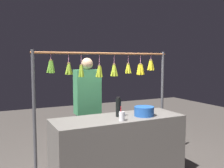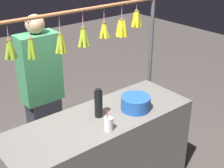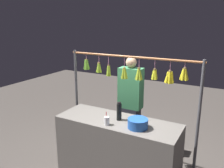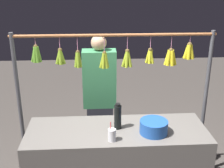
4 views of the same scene
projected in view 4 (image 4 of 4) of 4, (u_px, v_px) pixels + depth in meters
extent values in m
cube|color=#66605B|center=(117.00, 167.00, 3.06)|extent=(1.83, 0.65, 0.91)
cylinder|color=#4C4C51|center=(204.00, 108.00, 3.36)|extent=(0.04, 0.04, 1.83)
cylinder|color=#4C4C51|center=(21.00, 113.00, 3.24)|extent=(0.04, 0.04, 1.83)
cylinder|color=#9E6038|center=(114.00, 35.00, 2.99)|extent=(2.18, 0.03, 0.03)
torus|color=black|center=(191.00, 36.00, 3.05)|extent=(0.04, 0.02, 0.04)
cylinder|color=pink|center=(190.00, 40.00, 3.06)|extent=(0.01, 0.01, 0.09)
sphere|color=brown|center=(190.00, 44.00, 3.08)|extent=(0.05, 0.05, 0.05)
cylinder|color=gold|center=(187.00, 52.00, 3.10)|extent=(0.08, 0.04, 0.16)
cylinder|color=gold|center=(189.00, 52.00, 3.08)|extent=(0.05, 0.06, 0.16)
cylinder|color=gold|center=(191.00, 52.00, 3.10)|extent=(0.07, 0.06, 0.17)
cylinder|color=gold|center=(190.00, 51.00, 3.12)|extent=(0.08, 0.06, 0.17)
cylinder|color=gold|center=(188.00, 51.00, 3.13)|extent=(0.05, 0.08, 0.17)
torus|color=black|center=(172.00, 36.00, 3.04)|extent=(0.04, 0.01, 0.04)
cylinder|color=pink|center=(171.00, 43.00, 3.06)|extent=(0.01, 0.01, 0.15)
sphere|color=brown|center=(171.00, 50.00, 3.09)|extent=(0.05, 0.05, 0.05)
cylinder|color=yellow|center=(167.00, 58.00, 3.11)|extent=(0.08, 0.04, 0.17)
cylinder|color=yellow|center=(169.00, 58.00, 3.09)|extent=(0.06, 0.05, 0.17)
cylinder|color=yellow|center=(172.00, 58.00, 3.09)|extent=(0.05, 0.06, 0.17)
cylinder|color=yellow|center=(173.00, 58.00, 3.11)|extent=(0.07, 0.05, 0.17)
cylinder|color=yellow|center=(173.00, 57.00, 3.13)|extent=(0.06, 0.05, 0.17)
cylinder|color=yellow|center=(170.00, 57.00, 3.15)|extent=(0.05, 0.07, 0.17)
cylinder|color=yellow|center=(168.00, 57.00, 3.14)|extent=(0.05, 0.06, 0.17)
torus|color=black|center=(151.00, 36.00, 3.02)|extent=(0.04, 0.01, 0.04)
cylinder|color=pink|center=(151.00, 43.00, 3.05)|extent=(0.01, 0.01, 0.14)
sphere|color=brown|center=(150.00, 50.00, 3.07)|extent=(0.04, 0.04, 0.04)
cylinder|color=gold|center=(148.00, 56.00, 3.10)|extent=(0.06, 0.04, 0.15)
cylinder|color=gold|center=(150.00, 57.00, 3.08)|extent=(0.04, 0.07, 0.15)
cylinder|color=gold|center=(151.00, 57.00, 3.09)|extent=(0.06, 0.06, 0.16)
cylinder|color=gold|center=(151.00, 56.00, 3.11)|extent=(0.05, 0.04, 0.15)
cylinder|color=gold|center=(149.00, 56.00, 3.11)|extent=(0.05, 0.06, 0.16)
torus|color=black|center=(128.00, 37.00, 3.01)|extent=(0.04, 0.01, 0.04)
cylinder|color=pink|center=(127.00, 44.00, 3.03)|extent=(0.01, 0.01, 0.15)
sphere|color=brown|center=(127.00, 51.00, 3.06)|extent=(0.05, 0.05, 0.05)
cylinder|color=#9BB127|center=(125.00, 59.00, 3.09)|extent=(0.08, 0.04, 0.18)
cylinder|color=#9BB127|center=(127.00, 59.00, 3.07)|extent=(0.05, 0.07, 0.18)
cylinder|color=#9BB127|center=(129.00, 59.00, 3.08)|extent=(0.07, 0.06, 0.18)
cylinder|color=#9BB127|center=(129.00, 59.00, 3.11)|extent=(0.07, 0.07, 0.18)
cylinder|color=#9BB127|center=(126.00, 58.00, 3.11)|extent=(0.05, 0.06, 0.18)
torus|color=black|center=(104.00, 37.00, 2.99)|extent=(0.04, 0.01, 0.04)
cylinder|color=pink|center=(104.00, 45.00, 3.02)|extent=(0.01, 0.01, 0.17)
sphere|color=brown|center=(104.00, 53.00, 3.05)|extent=(0.05, 0.05, 0.05)
cylinder|color=#9CB227|center=(102.00, 60.00, 3.08)|extent=(0.07, 0.04, 0.17)
cylinder|color=#9CB227|center=(104.00, 61.00, 3.06)|extent=(0.04, 0.05, 0.17)
cylinder|color=#9CB227|center=(106.00, 61.00, 3.07)|extent=(0.05, 0.05, 0.17)
cylinder|color=#9CB227|center=(106.00, 60.00, 3.09)|extent=(0.07, 0.05, 0.17)
cylinder|color=#9CB227|center=(104.00, 60.00, 3.10)|extent=(0.05, 0.07, 0.17)
torus|color=black|center=(77.00, 37.00, 2.98)|extent=(0.04, 0.02, 0.04)
cylinder|color=pink|center=(77.00, 45.00, 3.00)|extent=(0.01, 0.01, 0.15)
sphere|color=brown|center=(78.00, 52.00, 3.03)|extent=(0.04, 0.04, 0.04)
cylinder|color=#86AA29|center=(76.00, 60.00, 3.06)|extent=(0.05, 0.03, 0.17)
cylinder|color=#86AA29|center=(78.00, 60.00, 3.05)|extent=(0.03, 0.05, 0.17)
cylinder|color=#86AA29|center=(79.00, 60.00, 3.06)|extent=(0.05, 0.03, 0.17)
cylinder|color=#86AA29|center=(78.00, 59.00, 3.08)|extent=(0.04, 0.07, 0.17)
torus|color=black|center=(59.00, 38.00, 2.97)|extent=(0.04, 0.01, 0.04)
cylinder|color=pink|center=(60.00, 44.00, 2.99)|extent=(0.01, 0.01, 0.13)
sphere|color=brown|center=(60.00, 50.00, 3.01)|extent=(0.05, 0.05, 0.05)
cylinder|color=#84A929|center=(59.00, 57.00, 3.04)|extent=(0.08, 0.04, 0.16)
cylinder|color=#84A929|center=(60.00, 58.00, 3.02)|extent=(0.04, 0.06, 0.16)
cylinder|color=#84A929|center=(62.00, 57.00, 3.04)|extent=(0.08, 0.04, 0.16)
cylinder|color=#84A929|center=(60.00, 57.00, 3.06)|extent=(0.04, 0.06, 0.16)
torus|color=black|center=(35.00, 38.00, 2.95)|extent=(0.04, 0.01, 0.04)
cylinder|color=pink|center=(35.00, 42.00, 2.97)|extent=(0.01, 0.01, 0.09)
sphere|color=brown|center=(36.00, 47.00, 2.98)|extent=(0.04, 0.04, 0.04)
cylinder|color=#609E2D|center=(34.00, 54.00, 3.01)|extent=(0.07, 0.03, 0.17)
cylinder|color=#609E2D|center=(35.00, 55.00, 2.99)|extent=(0.04, 0.05, 0.17)
cylinder|color=#609E2D|center=(37.00, 55.00, 2.99)|extent=(0.04, 0.05, 0.17)
cylinder|color=#609E2D|center=(39.00, 54.00, 3.01)|extent=(0.06, 0.04, 0.17)
cylinder|color=#609E2D|center=(38.00, 54.00, 3.03)|extent=(0.05, 0.07, 0.17)
cylinder|color=#609E2D|center=(35.00, 54.00, 3.03)|extent=(0.05, 0.06, 0.17)
cylinder|color=black|center=(118.00, 117.00, 2.89)|extent=(0.07, 0.07, 0.25)
cylinder|color=black|center=(118.00, 105.00, 2.84)|extent=(0.05, 0.05, 0.02)
cylinder|color=#2254AB|center=(154.00, 127.00, 2.82)|extent=(0.28, 0.28, 0.13)
cylinder|color=silver|center=(112.00, 135.00, 2.69)|extent=(0.08, 0.08, 0.12)
cylinder|color=red|center=(111.00, 132.00, 2.67)|extent=(0.01, 0.02, 0.19)
cube|color=#2D2D38|center=(100.00, 133.00, 3.81)|extent=(0.33, 0.22, 0.82)
cube|color=#3F8C59|center=(99.00, 79.00, 3.55)|extent=(0.41, 0.22, 0.72)
sphere|color=tan|center=(99.00, 43.00, 3.39)|extent=(0.19, 0.19, 0.19)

